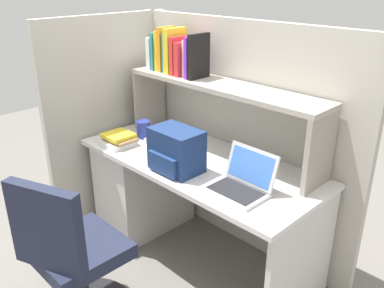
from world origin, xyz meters
TOP-DOWN VIEW (x-y plane):
  - ground_plane at (0.00, 0.00)m, footprint 8.00×8.00m
  - desk at (-0.39, 0.00)m, footprint 1.60×0.70m
  - cubicle_partition_rear at (0.00, 0.38)m, footprint 1.84×0.05m
  - cubicle_partition_left at (-0.85, -0.05)m, footprint 0.05×1.06m
  - overhead_hutch at (0.00, 0.20)m, footprint 1.44×0.28m
  - reference_books_on_shelf at (-0.39, 0.20)m, footprint 0.45×0.18m
  - laptop at (0.44, -0.11)m, footprint 0.31×0.26m
  - backpack at (0.01, -0.19)m, footprint 0.30×0.23m
  - computer_mouse at (-0.42, -0.01)m, footprint 0.07×0.11m
  - paper_cup at (-0.31, -0.10)m, footprint 0.08×0.08m
  - snack_canister at (-0.53, -0.01)m, footprint 0.10×0.10m
  - desk_book_stack at (-0.54, -0.21)m, footprint 0.21×0.20m
  - office_chair at (-0.04, -0.88)m, footprint 0.53×0.55m

SIDE VIEW (x-z plane):
  - ground_plane at x=0.00m, z-range 0.00..0.00m
  - office_chair at x=-0.04m, z-range -0.07..0.86m
  - desk at x=-0.39m, z-range 0.04..0.77m
  - computer_mouse at x=-0.42m, z-range 0.73..0.76m
  - desk_book_stack at x=-0.54m, z-range 0.73..0.81m
  - cubicle_partition_rear at x=0.00m, z-range 0.00..1.55m
  - cubicle_partition_left at x=-0.85m, z-range 0.00..1.55m
  - paper_cup at x=-0.31m, z-range 0.73..0.83m
  - laptop at x=0.44m, z-range 0.67..0.89m
  - snack_canister at x=-0.53m, z-range 0.73..0.85m
  - backpack at x=0.01m, z-range 0.73..0.98m
  - overhead_hutch at x=0.00m, z-range 0.86..1.31m
  - reference_books_on_shelf at x=-0.39m, z-range 1.16..1.46m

